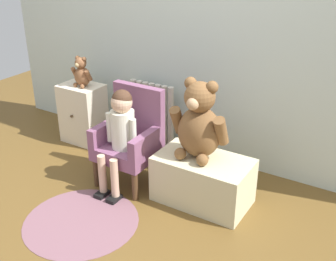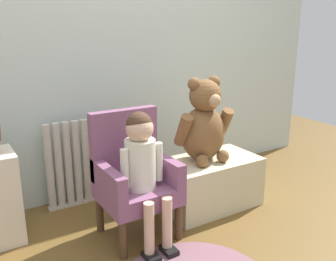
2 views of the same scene
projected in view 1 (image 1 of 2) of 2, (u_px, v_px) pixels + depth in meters
name	position (u px, v px, depth m)	size (l,w,h in m)	color
ground_plane	(115.00, 215.00, 2.83)	(6.00, 6.00, 0.00)	brown
back_wall	(196.00, 9.00, 3.15)	(3.80, 0.05, 2.40)	silver
radiator	(152.00, 117.00, 3.59)	(0.43, 0.05, 0.59)	beige
small_dresser	(83.00, 113.00, 3.73)	(0.36, 0.29, 0.53)	beige
child_armchair	(131.00, 137.00, 3.08)	(0.41, 0.38, 0.73)	#804D6E
child_figure	(120.00, 126.00, 2.94)	(0.25, 0.35, 0.75)	silver
low_bench	(203.00, 180.00, 2.91)	(0.65, 0.38, 0.34)	beige
large_teddy_bear	(199.00, 124.00, 2.77)	(0.40, 0.28, 0.55)	brown
small_teddy_bear	(82.00, 73.00, 3.55)	(0.19, 0.13, 0.26)	brown
floor_rug	(81.00, 221.00, 2.76)	(0.75, 0.75, 0.01)	#7C535E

